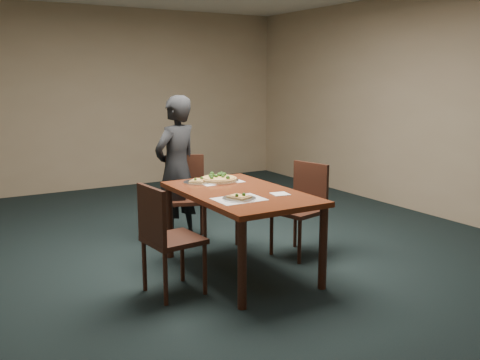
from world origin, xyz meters
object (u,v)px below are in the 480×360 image
diner (176,169)px  pizza_pan (219,179)px  dining_table (240,201)px  slice_plate_near (239,198)px  chair_left (165,234)px  chair_far (186,192)px  slice_plate_far (198,182)px  chair_right (303,203)px

diner → pizza_pan: 0.71m
dining_table → slice_plate_near: bearing=-121.8°
chair_left → slice_plate_near: 0.67m
chair_far → slice_plate_near: bearing=-76.0°
slice_plate_far → diner: bearing=83.9°
chair_far → pizza_pan: bearing=-65.4°
diner → pizza_pan: bearing=79.1°
slice_plate_near → slice_plate_far: size_ratio=1.00×
chair_far → chair_right: size_ratio=1.00×
pizza_pan → chair_left: bearing=-142.7°
dining_table → chair_left: chair_left is taller
slice_plate_near → diner: bearing=86.6°
chair_far → chair_left: size_ratio=1.00×
chair_right → pizza_pan: (-0.75, 0.37, 0.26)m
chair_far → slice_plate_far: size_ratio=3.25×
chair_left → diner: size_ratio=0.58×
chair_far → dining_table: bearing=-69.5°
chair_far → chair_right: bearing=-32.0°
slice_plate_near → slice_plate_far: (0.02, 0.80, -0.00)m
chair_far → chair_right: (0.79, -1.05, 0.00)m
slice_plate_near → slice_plate_far: slice_plate_near is taller
diner → slice_plate_far: diner is taller
chair_right → diner: 1.41m
diner → slice_plate_far: (-0.07, -0.66, -0.02)m
chair_left → slice_plate_far: bearing=-48.8°
diner → dining_table: bearing=72.2°
dining_table → diner: 1.20m
chair_right → slice_plate_near: size_ratio=3.25×
chair_left → pizza_pan: 1.08m
pizza_pan → slice_plate_near: pizza_pan is taller
chair_left → diner: (0.70, 1.34, 0.26)m
chair_left → diner: bearing=-33.4°
slice_plate_far → slice_plate_near: bearing=-91.2°
chair_far → chair_right: same height
chair_right → slice_plate_far: chair_right is taller
chair_right → slice_plate_near: 1.08m
dining_table → slice_plate_far: slice_plate_far is taller
dining_table → slice_plate_near: size_ratio=5.36×
dining_table → pizza_pan: pizza_pan is taller
dining_table → chair_right: 0.82m
diner → slice_plate_near: size_ratio=5.56×
chair_right → slice_plate_near: bearing=-80.8°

